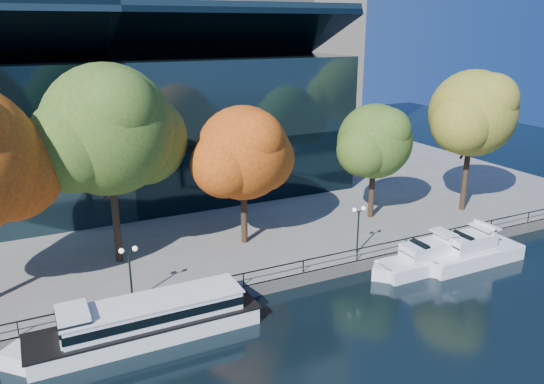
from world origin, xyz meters
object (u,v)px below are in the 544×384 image
tree_4 (376,143)px  cruiser_far (468,252)px  tree_2 (111,132)px  tree_5 (474,115)px  lamp_2 (359,219)px  cruiser_near (427,258)px  lamp_1 (129,262)px  tree_3 (245,155)px  tour_boat (140,320)px

tree_4 → cruiser_far: bearing=-80.1°
tree_2 → tree_5: tree_2 is taller
tree_5 → lamp_2: tree_5 is taller
cruiser_far → tree_5: 15.17m
cruiser_near → lamp_1: size_ratio=2.60×
cruiser_near → tree_3: bearing=141.1°
tree_2 → lamp_2: 20.73m
tree_4 → cruiser_near: bearing=-100.6°
lamp_1 → lamp_2: bearing=0.0°
lamp_1 → tree_5: bearing=7.0°
cruiser_near → lamp_1: (-23.19, 3.44, 3.04)m
tree_2 → tree_5: 34.40m
tour_boat → tree_4: 28.07m
tour_boat → cruiser_far: (27.16, -0.98, -0.20)m
cruiser_far → tree_3: bearing=146.4°
cruiser_far → tree_3: 20.39m
tree_4 → tree_5: 10.42m
tree_2 → tree_5: size_ratio=1.11×
tree_2 → lamp_1: bearing=-95.6°
tour_boat → tree_5: bearing=12.1°
cruiser_far → lamp_2: (-8.30, 4.23, 2.90)m
cruiser_near → tree_3: (-11.93, 9.62, 7.92)m
cruiser_near → tour_boat: bearing=179.5°
cruiser_far → tree_2: tree_2 is taller
tour_boat → lamp_2: bearing=9.8°
tree_5 → lamp_2: 18.16m
cruiser_near → cruiser_far: cruiser_far is taller
tree_5 → tree_4: bearing=166.5°
tree_2 → tree_4: 24.59m
lamp_2 → tree_4: bearing=46.0°
tree_5 → lamp_1: size_ratio=3.53×
tree_2 → tree_3: bearing=-4.5°
lamp_1 → tour_boat: bearing=-93.2°
tree_2 → tree_3: (10.58, -0.84, -2.65)m
tour_boat → cruiser_near: 23.38m
tree_3 → lamp_1: tree_3 is taller
lamp_1 → lamp_2: same height
cruiser_near → tree_2: (-22.51, 10.46, 10.57)m
tree_2 → lamp_2: size_ratio=3.90×
tree_2 → lamp_2: (17.99, -7.02, -7.54)m
cruiser_near → tree_4: 12.73m
tree_4 → tour_boat: bearing=-158.6°
tour_boat → tree_4: bearing=21.4°
tree_2 → lamp_1: (-0.69, -7.02, -7.54)m
tree_3 → tree_5: (23.69, -1.91, 1.92)m
cruiser_far → cruiser_near: bearing=168.2°
tree_2 → cruiser_near: bearing=-24.9°
lamp_1 → cruiser_far: bearing=-8.9°
cruiser_near → tree_5: bearing=33.2°
lamp_1 → tree_4: bearing=14.8°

